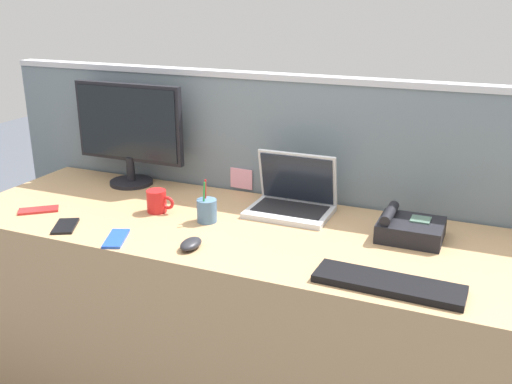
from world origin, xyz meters
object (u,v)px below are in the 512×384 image
cell_phone_blue_case (116,239)px  coffee_mug (157,201)px  laptop (293,197)px  computer_mouse_right_hand (191,244)px  keyboard_main (388,284)px  desk_phone (409,229)px  cell_phone_black_slab (65,226)px  pen_cup (207,210)px  desktop_monitor (129,129)px  cell_phone_red_case (39,210)px

cell_phone_blue_case → coffee_mug: coffee_mug is taller
laptop → computer_mouse_right_hand: laptop is taller
keyboard_main → cell_phone_blue_case: (-0.92, -0.03, -0.01)m
laptop → desk_phone: laptop is taller
desk_phone → computer_mouse_right_hand: size_ratio=2.15×
computer_mouse_right_hand → cell_phone_black_slab: computer_mouse_right_hand is taller
laptop → cell_phone_blue_case: 0.68m
keyboard_main → cell_phone_blue_case: size_ratio=2.78×
pen_cup → cell_phone_blue_case: pen_cup is taller
keyboard_main → computer_mouse_right_hand: 0.65m
computer_mouse_right_hand → cell_phone_blue_case: (-0.27, -0.04, -0.01)m
keyboard_main → pen_cup: pen_cup is taller
cell_phone_black_slab → laptop: bearing=6.1°
desktop_monitor → coffee_mug: bearing=-41.4°
desktop_monitor → laptop: (0.77, -0.05, -0.19)m
desk_phone → computer_mouse_right_hand: bearing=-150.5°
laptop → pen_cup: 0.34m
cell_phone_black_slab → coffee_mug: coffee_mug is taller
desk_phone → computer_mouse_right_hand: desk_phone is taller
computer_mouse_right_hand → cell_phone_red_case: size_ratio=0.69×
cell_phone_black_slab → cell_phone_blue_case: bearing=-33.0°
keyboard_main → computer_mouse_right_hand: computer_mouse_right_hand is taller
desktop_monitor → cell_phone_black_slab: desktop_monitor is taller
keyboard_main → coffee_mug: (-0.93, 0.26, 0.03)m
coffee_mug → cell_phone_blue_case: bearing=-87.4°
computer_mouse_right_hand → cell_phone_blue_case: size_ratio=0.65×
desktop_monitor → cell_phone_red_case: desktop_monitor is taller
desktop_monitor → pen_cup: 0.61m
pen_cup → coffee_mug: size_ratio=1.39×
cell_phone_blue_case → coffee_mug: size_ratio=1.35×
cell_phone_red_case → cell_phone_black_slab: bearing=27.8°
desk_phone → cell_phone_blue_case: size_ratio=1.41×
laptop → cell_phone_red_case: size_ratio=2.12×
keyboard_main → cell_phone_blue_case: 0.92m
computer_mouse_right_hand → laptop: bearing=66.2°
keyboard_main → cell_phone_black_slab: bearing=-178.2°
computer_mouse_right_hand → pen_cup: (-0.06, 0.23, 0.03)m
desk_phone → pen_cup: bearing=-169.3°
desktop_monitor → laptop: bearing=-3.8°
pen_cup → cell_phone_red_case: 0.67m
keyboard_main → cell_phone_red_case: (-1.36, 0.08, -0.01)m
computer_mouse_right_hand → desktop_monitor: bearing=138.0°
desktop_monitor → laptop: size_ratio=1.65×
laptop → keyboard_main: size_ratio=0.73×
pen_cup → cell_phone_red_case: size_ratio=1.08×
keyboard_main → coffee_mug: bearing=166.0°
computer_mouse_right_hand → cell_phone_black_slab: (-0.50, -0.02, -0.01)m
cell_phone_red_case → cell_phone_black_slab: (0.21, -0.09, 0.00)m
laptop → desk_phone: bearing=-10.9°
pen_cup → cell_phone_blue_case: bearing=-127.6°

